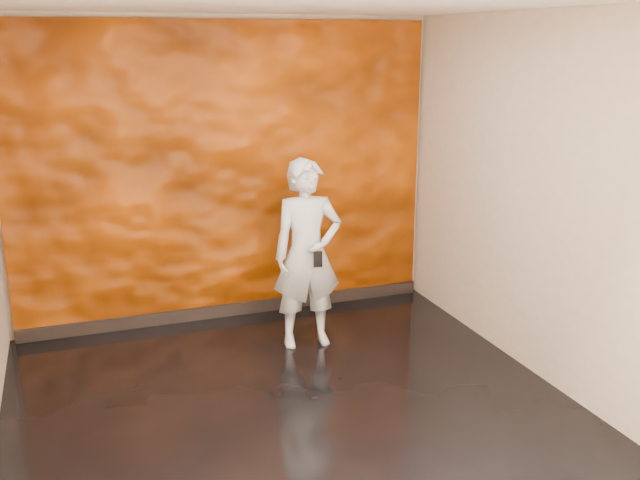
# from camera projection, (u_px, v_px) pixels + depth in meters

# --- Properties ---
(room) EXTENTS (4.02, 4.02, 2.81)m
(room) POSITION_uv_depth(u_px,v_px,m) (291.00, 221.00, 4.79)
(room) COLOR black
(room) RESTS_ON ground
(feature_wall) EXTENTS (3.90, 0.06, 2.75)m
(feature_wall) POSITION_uv_depth(u_px,v_px,m) (226.00, 174.00, 6.57)
(feature_wall) COLOR #C04803
(feature_wall) RESTS_ON ground
(baseboard) EXTENTS (3.90, 0.04, 0.12)m
(baseboard) POSITION_uv_depth(u_px,v_px,m) (232.00, 309.00, 6.90)
(baseboard) COLOR black
(baseboard) RESTS_ON ground
(man) EXTENTS (0.62, 0.43, 1.63)m
(man) POSITION_uv_depth(u_px,v_px,m) (307.00, 254.00, 6.06)
(man) COLOR #A6ABB6
(man) RESTS_ON ground
(phone) EXTENTS (0.07, 0.03, 0.14)m
(phone) POSITION_uv_depth(u_px,v_px,m) (318.00, 259.00, 5.84)
(phone) COLOR black
(phone) RESTS_ON man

